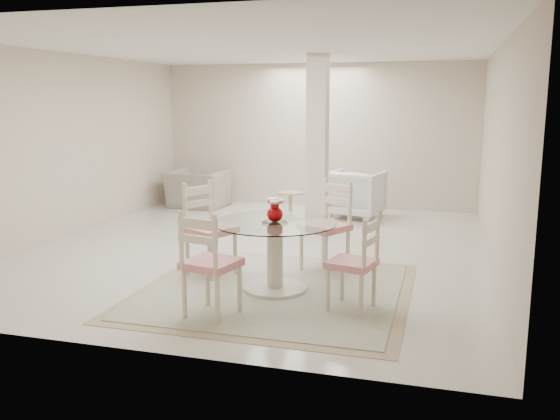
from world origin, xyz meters
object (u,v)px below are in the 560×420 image
(dining_chair_north, at_px, (329,219))
(recliner_taupe, at_px, (197,189))
(armchair_white, at_px, (356,194))
(red_vase, at_px, (275,210))
(side_table, at_px, (290,207))
(column, at_px, (317,145))
(dining_chair_south, at_px, (207,256))
(dining_chair_west, at_px, (206,222))
(dining_chair_east, at_px, (358,256))
(dining_table, at_px, (275,256))

(dining_chair_north, relative_size, recliner_taupe, 1.12)
(recliner_taupe, xyz_separation_m, armchair_white, (3.06, -0.16, 0.06))
(red_vase, bearing_deg, side_table, 102.37)
(side_table, bearing_deg, column, -50.97)
(dining_chair_south, height_order, recliner_taupe, dining_chair_south)
(dining_chair_west, distance_m, armchair_white, 4.09)
(dining_chair_north, distance_m, armchair_white, 3.37)
(red_vase, distance_m, armchair_white, 4.34)
(dining_chair_west, bearing_deg, dining_chair_east, -85.80)
(dining_chair_east, bearing_deg, armchair_white, -157.61)
(dining_table, relative_size, dining_chair_north, 1.10)
(red_vase, bearing_deg, recliner_taupe, 122.52)
(dining_chair_east, relative_size, side_table, 2.20)
(column, distance_m, dining_chair_east, 3.66)
(column, bearing_deg, dining_chair_south, -92.52)
(column, distance_m, armchair_white, 1.65)
(dining_chair_north, relative_size, dining_chair_south, 1.05)
(dining_chair_north, bearing_deg, armchair_white, 123.77)
(dining_chair_north, xyz_separation_m, side_table, (-1.23, 2.84, -0.41))
(dining_chair_west, bearing_deg, column, 10.46)
(recliner_taupe, bearing_deg, column, 153.91)
(dining_chair_north, height_order, armchair_white, dining_chair_north)
(recliner_taupe, bearing_deg, dining_chair_west, 117.74)
(dining_chair_west, relative_size, armchair_white, 1.32)
(dining_chair_south, distance_m, recliner_taupe, 5.96)
(dining_chair_south, distance_m, armchair_white, 5.29)
(red_vase, xyz_separation_m, dining_chair_south, (-0.38, -0.95, -0.29))
(dining_chair_north, bearing_deg, side_table, 143.96)
(dining_chair_west, bearing_deg, dining_chair_south, -130.63)
(recliner_taupe, bearing_deg, armchair_white, 179.79)
(column, xyz_separation_m, dining_chair_east, (1.15, -3.39, -0.80))
(dining_chair_north, bearing_deg, dining_chair_south, -81.74)
(red_vase, relative_size, dining_chair_south, 0.23)
(side_table, bearing_deg, dining_chair_west, -92.02)
(dining_chair_north, bearing_deg, dining_chair_east, -37.07)
(dining_chair_west, xyz_separation_m, side_table, (0.12, 3.39, -0.41))
(red_vase, height_order, recliner_taupe, red_vase)
(column, relative_size, dining_chair_north, 2.26)
(dining_chair_north, relative_size, armchair_white, 1.32)
(column, distance_m, recliner_taupe, 3.18)
(red_vase, height_order, side_table, red_vase)
(dining_chair_south, relative_size, armchair_white, 1.26)
(red_vase, relative_size, dining_chair_north, 0.22)
(dining_chair_west, relative_size, recliner_taupe, 1.12)
(red_vase, xyz_separation_m, dining_chair_east, (0.94, -0.38, -0.34))
(dining_chair_east, xyz_separation_m, dining_chair_south, (-1.32, -0.57, 0.05))
(dining_chair_east, height_order, side_table, dining_chair_east)
(red_vase, distance_m, dining_chair_west, 1.06)
(dining_chair_south, bearing_deg, dining_table, -98.88)
(column, distance_m, side_table, 1.51)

